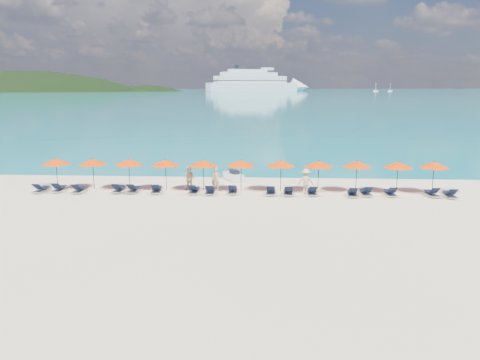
{
  "coord_description": "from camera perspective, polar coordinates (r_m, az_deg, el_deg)",
  "views": [
    {
      "loc": [
        1.73,
        -28.04,
        7.52
      ],
      "look_at": [
        0.0,
        3.0,
        1.2
      ],
      "focal_mm": 35.0,
      "sensor_mm": 36.0,
      "label": 1
    }
  ],
  "objects": [
    {
      "name": "headland_main",
      "position": [
        644.81,
        -24.88,
        6.38
      ],
      "size": [
        374.0,
        242.0,
        126.5
      ],
      "color": "black",
      "rests_on": "ground"
    },
    {
      "name": "umbrella_10",
      "position": [
        35.64,
        22.59,
        1.72
      ],
      "size": [
        2.1,
        2.1,
        2.28
      ],
      "color": "black",
      "rests_on": "ground"
    },
    {
      "name": "umbrella_8",
      "position": [
        34.3,
        14.07,
        1.91
      ],
      "size": [
        2.1,
        2.1,
        2.28
      ],
      "color": "black",
      "rests_on": "ground"
    },
    {
      "name": "umbrella_6",
      "position": [
        33.64,
        5.02,
        2.03
      ],
      "size": [
        2.1,
        2.1,
        2.28
      ],
      "color": "black",
      "rests_on": "ground"
    },
    {
      "name": "beachgoer_a",
      "position": [
        33.78,
        -2.98,
        0.12
      ],
      "size": [
        0.64,
        0.43,
        1.74
      ],
      "primitive_type": "imported",
      "rotation": [
        0.0,
        0.0,
        -0.02
      ],
      "color": "#E0B98B",
      "rests_on": "ground"
    },
    {
      "name": "lounger_6",
      "position": [
        33.19,
        -5.64,
        -1.24
      ],
      "size": [
        0.72,
        1.73,
        0.66
      ],
      "rotation": [
        0.0,
        0.0,
        -0.06
      ],
      "color": "silver",
      "rests_on": "ground"
    },
    {
      "name": "lounger_15",
      "position": [
        34.76,
        22.27,
        -1.48
      ],
      "size": [
        0.76,
        1.75,
        0.66
      ],
      "rotation": [
        0.0,
        0.0,
        0.08
      ],
      "color": "silver",
      "rests_on": "ground"
    },
    {
      "name": "lounger_5",
      "position": [
        33.74,
        -10.15,
        -1.16
      ],
      "size": [
        0.77,
        1.75,
        0.66
      ],
      "rotation": [
        0.0,
        0.0,
        0.09
      ],
      "color": "silver",
      "rests_on": "ground"
    },
    {
      "name": "lounger_3",
      "position": [
        34.51,
        -14.53,
        -1.07
      ],
      "size": [
        0.69,
        1.72,
        0.66
      ],
      "rotation": [
        0.0,
        0.0,
        -0.04
      ],
      "color": "silver",
      "rests_on": "ground"
    },
    {
      "name": "beachgoer_c",
      "position": [
        33.2,
        8.04,
        -0.15
      ],
      "size": [
        1.23,
        0.76,
        1.77
      ],
      "primitive_type": "imported",
      "rotation": [
        0.0,
        0.0,
        2.94
      ],
      "color": "#E0B98B",
      "rests_on": "ground"
    },
    {
      "name": "lounger_4",
      "position": [
        34.21,
        -12.83,
        -1.1
      ],
      "size": [
        0.69,
        1.72,
        0.66
      ],
      "rotation": [
        0.0,
        0.0,
        -0.04
      ],
      "color": "silver",
      "rests_on": "ground"
    },
    {
      "name": "umbrella_5",
      "position": [
        33.64,
        0.13,
        2.08
      ],
      "size": [
        2.1,
        2.1,
        2.28
      ],
      "color": "black",
      "rests_on": "ground"
    },
    {
      "name": "lounger_9",
      "position": [
        32.78,
        3.78,
        -1.37
      ],
      "size": [
        0.7,
        1.73,
        0.66
      ],
      "rotation": [
        0.0,
        0.0,
        -0.05
      ],
      "color": "silver",
      "rests_on": "ground"
    },
    {
      "name": "umbrella_9",
      "position": [
        34.76,
        18.71,
        1.77
      ],
      "size": [
        2.1,
        2.1,
        2.28
      ],
      "color": "black",
      "rests_on": "ground"
    },
    {
      "name": "lounger_11",
      "position": [
        32.97,
        8.76,
        -1.41
      ],
      "size": [
        0.65,
        1.71,
        0.66
      ],
      "rotation": [
        0.0,
        0.0,
        0.02
      ],
      "color": "silver",
      "rests_on": "ground"
    },
    {
      "name": "lounger_13",
      "position": [
        33.61,
        15.06,
        -1.43
      ],
      "size": [
        0.73,
        1.74,
        0.66
      ],
      "rotation": [
        0.0,
        0.0,
        0.07
      ],
      "color": "silver",
      "rests_on": "ground"
    },
    {
      "name": "lounger_16",
      "position": [
        34.88,
        24.19,
        -1.59
      ],
      "size": [
        0.68,
        1.72,
        0.66
      ],
      "rotation": [
        0.0,
        0.0,
        -0.04
      ],
      "color": "silver",
      "rests_on": "ground"
    },
    {
      "name": "lounger_12",
      "position": [
        33.12,
        13.53,
        -1.54
      ],
      "size": [
        0.78,
        1.75,
        0.66
      ],
      "rotation": [
        0.0,
        0.0,
        -0.09
      ],
      "color": "silver",
      "rests_on": "ground"
    },
    {
      "name": "lounger_14",
      "position": [
        33.95,
        17.82,
        -1.46
      ],
      "size": [
        0.65,
        1.71,
        0.66
      ],
      "rotation": [
        0.0,
        0.0,
        0.02
      ],
      "color": "silver",
      "rests_on": "ground"
    },
    {
      "name": "lounger_2",
      "position": [
        35.2,
        -18.98,
        -1.09
      ],
      "size": [
        0.68,
        1.72,
        0.66
      ],
      "rotation": [
        0.0,
        0.0,
        -0.04
      ],
      "color": "silver",
      "rests_on": "ground"
    },
    {
      "name": "lounger_8",
      "position": [
        33.01,
        -0.9,
        -1.26
      ],
      "size": [
        0.64,
        1.71,
        0.66
      ],
      "rotation": [
        0.0,
        0.0,
        0.01
      ],
      "color": "silver",
      "rests_on": "ground"
    },
    {
      "name": "lounger_7",
      "position": [
        32.91,
        -3.65,
        -1.32
      ],
      "size": [
        0.62,
        1.7,
        0.66
      ],
      "rotation": [
        0.0,
        0.0,
        0.0
      ],
      "color": "silver",
      "rests_on": "ground"
    },
    {
      "name": "lounger_10",
      "position": [
        32.73,
        5.91,
        -1.43
      ],
      "size": [
        0.65,
        1.71,
        0.66
      ],
      "rotation": [
        0.0,
        0.0,
        -0.02
      ],
      "color": "silver",
      "rests_on": "ground"
    },
    {
      "name": "sailboat_far",
      "position": [
        628.69,
        17.82,
        10.35
      ],
      "size": [
        5.37,
        1.79,
        9.84
      ],
      "color": "white",
      "rests_on": "ground"
    },
    {
      "name": "lounger_0",
      "position": [
        36.34,
        -23.04,
        -1.0
      ],
      "size": [
        0.76,
        1.75,
        0.66
      ],
      "rotation": [
        0.0,
        0.0,
        -0.08
      ],
      "color": "silver",
      "rests_on": "ground"
    },
    {
      "name": "cruise_ship",
      "position": [
        589.24,
        2.58,
        11.69
      ],
      "size": [
        131.85,
        76.21,
        37.66
      ],
      "rotation": [
        0.0,
        0.0,
        0.43
      ],
      "color": "white",
      "rests_on": "ground"
    },
    {
      "name": "jetski",
      "position": [
        37.69,
        -0.8,
        0.5
      ],
      "size": [
        1.86,
        2.44,
        0.82
      ],
      "rotation": [
        0.0,
        0.0,
        0.5
      ],
      "color": "white",
      "rests_on": "ground"
    },
    {
      "name": "umbrella_1",
      "position": [
        35.87,
        -17.52,
        2.13
      ],
      "size": [
        2.1,
        2.1,
        2.28
      ],
      "color": "black",
      "rests_on": "ground"
    },
    {
      "name": "umbrella_4",
      "position": [
        33.78,
        -4.52,
        2.08
      ],
      "size": [
        2.1,
        2.1,
        2.28
      ],
      "color": "black",
      "rests_on": "ground"
    },
    {
      "name": "sea",
      "position": [
        688.08,
        3.11,
        10.84
      ],
      "size": [
        1600.0,
        1300.0,
        0.01
      ],
      "primitive_type": "cube",
      "color": "#1FA9B2",
      "rests_on": "ground"
    },
    {
      "name": "umbrella_2",
      "position": [
        35.05,
        -13.4,
        2.14
      ],
      "size": [
        2.1,
        2.1,
        2.28
      ],
      "color": "black",
      "rests_on": "ground"
    },
    {
      "name": "lounger_1",
      "position": [
        36.04,
        -21.15,
        -0.96
      ],
      "size": [
        0.69,
        1.72,
        0.66
      ],
      "rotation": [
        0.0,
        0.0,
        0.04
      ],
      "color": "silver",
      "rests_on": "ground"
    },
    {
      "name": "headland_small",
      "position": [
        608.79,
        -11.34,
        7.26
      ],
      "size": [
        162.0,
        126.0,
        85.5
      ],
      "color": "black",
      "rests_on": "ground"
    },
    {
      "name": "umbrella_0",
      "position": [
        36.93,
        -21.53,
        2.12
      ],
      "size": [
        2.1,
        2.1,
        2.28
      ],
      "color": "black",
      "rests_on": "ground"
    },
    {
      "name": "sailboat_near",
      "position": [
        605.17,
        16.2,
        10.43
      ],
      "size": [
        5.93,
        1.98,
        10.86
      ],
      "color": "white",
      "rests_on": "ground"
    },
    {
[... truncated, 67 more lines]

